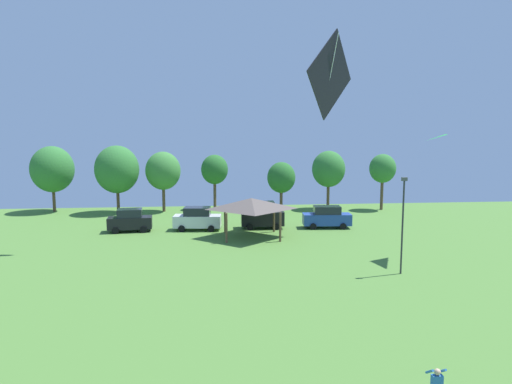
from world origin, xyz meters
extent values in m
cube|color=#2D6BB2|center=(7.90, 14.00, 1.10)|extent=(0.36, 0.20, 0.60)
sphere|color=#DBAD89|center=(7.90, 14.00, 1.51)|extent=(0.22, 0.22, 0.22)
cylinder|color=#2D6BB2|center=(7.68, 14.10, 1.48)|extent=(0.08, 0.48, 0.37)
cylinder|color=#2D6BB2|center=(8.12, 14.10, 1.48)|extent=(0.08, 0.48, 0.37)
cube|color=black|center=(4.23, 14.59, 11.11)|extent=(1.92, 2.04, 2.75)
cylinder|color=white|center=(4.23, 14.57, 11.11)|extent=(0.37, 0.46, 2.47)
pyramid|color=green|center=(16.35, 33.33, 7.99)|extent=(2.31, 2.70, 0.55)
cube|color=black|center=(-7.39, 44.66, 0.87)|extent=(4.28, 2.10, 1.11)
cube|color=#1E232D|center=(-7.39, 44.66, 1.82)|extent=(2.41, 1.80, 0.78)
cylinder|color=black|center=(-6.03, 43.91, 0.32)|extent=(0.66, 0.28, 0.64)
cylinder|color=black|center=(-6.19, 45.64, 0.32)|extent=(0.66, 0.28, 0.64)
cylinder|color=black|center=(-8.59, 43.68, 0.32)|extent=(0.66, 0.28, 0.64)
cylinder|color=black|center=(-8.74, 45.42, 0.32)|extent=(0.66, 0.28, 0.64)
cube|color=silver|center=(-0.94, 44.74, 0.89)|extent=(4.74, 2.22, 1.15)
cube|color=#1E232D|center=(-0.94, 44.74, 1.87)|extent=(2.67, 1.88, 0.80)
cylinder|color=black|center=(0.39, 43.72, 0.32)|extent=(0.66, 0.28, 0.64)
cylinder|color=black|center=(0.56, 45.49, 0.32)|extent=(0.66, 0.28, 0.64)
cylinder|color=black|center=(-2.44, 44.00, 0.32)|extent=(0.66, 0.28, 0.64)
cylinder|color=black|center=(-2.27, 45.77, 0.32)|extent=(0.66, 0.28, 0.64)
cube|color=black|center=(5.51, 45.04, 1.01)|extent=(4.29, 1.93, 1.39)
cube|color=#1E232D|center=(5.51, 45.04, 2.19)|extent=(2.38, 1.72, 0.97)
cylinder|color=black|center=(6.79, 44.11, 0.32)|extent=(0.65, 0.24, 0.64)
cylinder|color=black|center=(6.85, 45.90, 0.32)|extent=(0.65, 0.24, 0.64)
cylinder|color=black|center=(4.17, 44.19, 0.32)|extent=(0.65, 0.24, 0.64)
cylinder|color=black|center=(4.23, 45.98, 0.32)|extent=(0.65, 0.24, 0.64)
cube|color=#234299|center=(11.96, 44.56, 0.88)|extent=(4.89, 2.10, 1.11)
cube|color=#1E232D|center=(11.96, 44.56, 1.82)|extent=(2.74, 1.78, 0.78)
cylinder|color=black|center=(13.36, 43.59, 0.32)|extent=(0.66, 0.27, 0.64)
cylinder|color=black|center=(13.50, 45.29, 0.32)|extent=(0.66, 0.27, 0.64)
cylinder|color=black|center=(10.42, 43.84, 0.32)|extent=(0.66, 0.27, 0.64)
cylinder|color=black|center=(10.56, 45.54, 0.32)|extent=(0.66, 0.27, 0.64)
cylinder|color=brown|center=(1.73, 39.12, 1.30)|extent=(0.20, 0.20, 2.60)
cylinder|color=brown|center=(6.42, 39.12, 1.30)|extent=(0.20, 0.20, 2.60)
cylinder|color=brown|center=(1.73, 43.19, 1.30)|extent=(0.20, 0.20, 2.60)
cylinder|color=brown|center=(6.42, 43.19, 1.30)|extent=(0.20, 0.20, 2.60)
pyramid|color=#564C47|center=(4.07, 41.15, 3.10)|extent=(6.07, 5.27, 1.00)
cylinder|color=#2D2D33|center=(13.12, 29.13, 3.14)|extent=(0.12, 0.12, 6.28)
cube|color=#4C4C51|center=(13.12, 29.13, 6.40)|extent=(0.36, 0.20, 0.24)
cylinder|color=brown|center=(-18.63, 57.37, 1.63)|extent=(0.36, 0.36, 3.27)
ellipsoid|color=#337533|center=(-18.63, 57.37, 5.17)|extent=(5.06, 5.06, 5.57)
cylinder|color=brown|center=(-10.68, 55.67, 1.64)|extent=(0.36, 0.36, 3.29)
ellipsoid|color=#337533|center=(-10.68, 55.67, 5.22)|extent=(5.15, 5.15, 5.66)
cylinder|color=brown|center=(-5.34, 56.12, 1.70)|extent=(0.36, 0.36, 3.41)
ellipsoid|color=#3D7F38|center=(-5.34, 56.12, 4.98)|extent=(4.19, 4.19, 4.61)
cylinder|color=brown|center=(0.86, 57.59, 1.86)|extent=(0.36, 0.36, 3.72)
ellipsoid|color=#286628|center=(0.86, 57.59, 4.98)|extent=(3.36, 3.36, 3.69)
cylinder|color=brown|center=(8.88, 54.79, 1.44)|extent=(0.36, 0.36, 2.88)
ellipsoid|color=#286628|center=(8.88, 54.79, 4.16)|extent=(3.40, 3.40, 3.74)
cylinder|color=brown|center=(15.00, 55.98, 1.76)|extent=(0.36, 0.36, 3.52)
ellipsoid|color=#337533|center=(15.00, 55.98, 5.06)|extent=(4.11, 4.11, 4.52)
cylinder|color=brown|center=(21.55, 54.92, 1.97)|extent=(0.36, 0.36, 3.95)
ellipsoid|color=#337533|center=(21.55, 54.92, 5.16)|extent=(3.24, 3.24, 3.56)
camera|label=1|loc=(0.57, 0.46, 9.28)|focal=32.00mm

